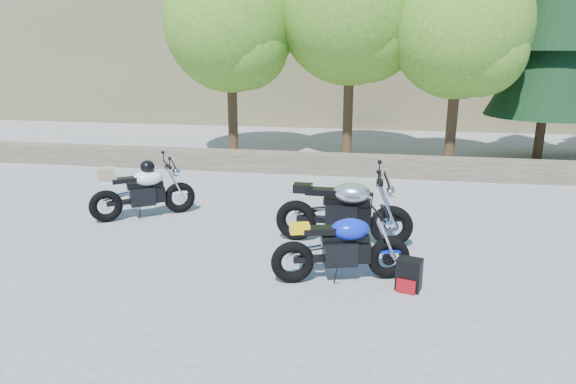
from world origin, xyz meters
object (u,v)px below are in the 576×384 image
object	(u,v)px
white_bike	(142,190)
backpack	(409,275)
silver_bike	(344,211)
blue_bike	(342,248)

from	to	relation	value
white_bike	backpack	world-z (taller)	white_bike
silver_bike	blue_bike	world-z (taller)	silver_bike
silver_bike	white_bike	world-z (taller)	silver_bike
blue_bike	backpack	world-z (taller)	blue_bike
white_bike	backpack	distance (m)	5.29
silver_bike	backpack	bearing A→B (deg)	-56.99
blue_bike	white_bike	bearing A→B (deg)	135.87
silver_bike	blue_bike	size ratio (longest dim) A/B	1.18
white_bike	backpack	bearing A→B (deg)	-59.59
silver_bike	blue_bike	xyz separation A→B (m)	(0.07, -1.40, -0.07)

